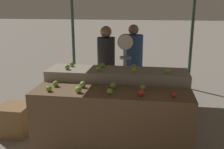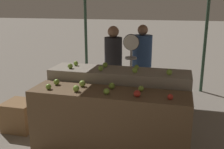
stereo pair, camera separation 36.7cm
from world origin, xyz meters
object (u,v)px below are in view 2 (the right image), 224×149
(person_vendor_at_scale, at_px, (113,62))
(wooden_crate_side, at_px, (20,115))
(person_customer_left, at_px, (142,59))
(produce_scale, at_px, (131,58))

(person_vendor_at_scale, relative_size, wooden_crate_side, 3.40)
(wooden_crate_side, bearing_deg, person_customer_left, 46.66)
(person_vendor_at_scale, bearing_deg, person_customer_left, -113.33)
(produce_scale, bearing_deg, wooden_crate_side, -149.72)
(person_vendor_at_scale, distance_m, wooden_crate_side, 1.90)
(person_vendor_at_scale, xyz_separation_m, wooden_crate_side, (-1.23, -1.27, -0.69))
(produce_scale, bearing_deg, person_vendor_at_scale, 140.87)
(wooden_crate_side, bearing_deg, produce_scale, 30.28)
(produce_scale, xyz_separation_m, person_vendor_at_scale, (-0.40, 0.32, -0.16))
(person_customer_left, height_order, wooden_crate_side, person_customer_left)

